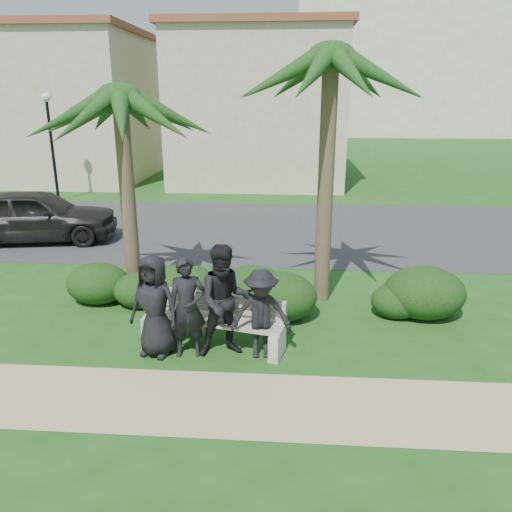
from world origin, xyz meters
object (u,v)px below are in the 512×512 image
object	(u,v)px
man_c	(226,301)
car_a	(36,215)
street_lamp	(50,128)
palm_right	(331,60)
man_a	(155,306)
park_bench	(213,324)
man_d	(261,314)
man_b	(187,307)
palm_left	(120,99)

from	to	relation	value
man_c	car_a	distance (m)	9.14
street_lamp	car_a	distance (m)	6.68
palm_right	car_a	world-z (taller)	palm_right
street_lamp	car_a	world-z (taller)	street_lamp
man_a	palm_right	distance (m)	5.51
street_lamp	car_a	xyz separation A→B (m)	(2.16, -5.95, -2.16)
street_lamp	man_c	bearing A→B (deg)	-55.01
park_bench	man_d	bearing A→B (deg)	-7.92
street_lamp	man_a	distance (m)	14.68
man_d	man_a	bearing A→B (deg)	174.33
street_lamp	park_bench	size ratio (longest dim) A/B	1.65
man_c	palm_right	xyz separation A→B (m)	(1.72, 2.50, 3.84)
man_c	car_a	xyz separation A→B (m)	(-6.50, 6.42, -0.17)
palm_right	car_a	distance (m)	9.94
man_c	palm_right	distance (m)	4.89
park_bench	man_b	bearing A→B (deg)	-122.17
man_d	park_bench	bearing A→B (deg)	152.38
man_c	palm_left	xyz separation A→B (m)	(-2.39, 2.60, 3.15)
park_bench	palm_left	world-z (taller)	palm_left
man_c	car_a	size ratio (longest dim) A/B	0.41
man_c	park_bench	bearing A→B (deg)	119.81
park_bench	palm_left	size ratio (longest dim) A/B	0.51
man_a	man_c	world-z (taller)	man_c
man_c	car_a	bearing A→B (deg)	120.87
man_d	street_lamp	bearing A→B (deg)	120.08
street_lamp	palm_left	distance (m)	11.66
park_bench	man_c	xyz separation A→B (m)	(0.27, -0.27, 0.56)
man_b	palm_left	xyz separation A→B (m)	(-1.76, 2.68, 3.25)
park_bench	man_c	distance (m)	0.68
park_bench	man_a	bearing A→B (deg)	-145.31
park_bench	street_lamp	bearing A→B (deg)	137.88
man_b	man_a	bearing A→B (deg)	169.45
car_a	man_a	bearing A→B (deg)	-150.55
man_d	palm_right	distance (m)	4.90
man_a	man_d	distance (m)	1.76
man_c	man_d	bearing A→B (deg)	-19.85
street_lamp	palm_left	world-z (taller)	palm_left
car_a	palm_right	bearing A→B (deg)	-125.39
man_b	palm_left	world-z (taller)	palm_left
man_a	palm_left	distance (m)	4.38
palm_right	man_c	bearing A→B (deg)	-124.46
park_bench	man_d	distance (m)	0.99
man_a	man_b	world-z (taller)	man_a
palm_left	man_d	bearing A→B (deg)	-41.81
street_lamp	man_b	bearing A→B (deg)	-57.14
palm_right	man_d	bearing A→B (deg)	-113.83
man_b	palm_left	bearing A→B (deg)	112.25
street_lamp	palm_left	xyz separation A→B (m)	(6.27, -9.76, 1.16)
man_b	man_c	distance (m)	0.63
man_d	man_c	bearing A→B (deg)	168.04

